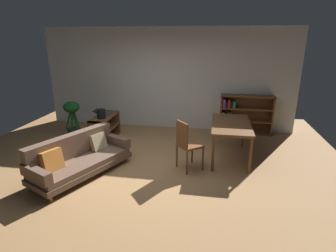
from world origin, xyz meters
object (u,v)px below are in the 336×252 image
(desk_speaker, at_px, (101,114))
(media_console, at_px, (105,127))
(dining_chair_near, at_px, (187,143))
(fabric_couch, at_px, (78,157))
(open_laptop, at_px, (103,113))
(bookshelf, at_px, (242,114))
(potted_floor_plant, at_px, (72,116))
(dining_table, at_px, (231,127))

(desk_speaker, bearing_deg, media_console, 96.20)
(dining_chair_near, bearing_deg, fabric_couch, -165.72)
(media_console, xyz_separation_m, desk_speaker, (0.02, -0.21, 0.41))
(desk_speaker, relative_size, dining_chair_near, 0.22)
(open_laptop, height_order, bookshelf, bookshelf)
(desk_speaker, relative_size, potted_floor_plant, 0.23)
(open_laptop, xyz_separation_m, bookshelf, (3.45, 0.97, -0.12))
(dining_table, distance_m, bookshelf, 1.75)
(dining_table, height_order, dining_chair_near, dining_chair_near)
(desk_speaker, bearing_deg, potted_floor_plant, 164.82)
(open_laptop, distance_m, dining_chair_near, 2.64)
(media_console, relative_size, desk_speaker, 4.73)
(desk_speaker, xyz_separation_m, potted_floor_plant, (-0.88, 0.24, -0.17))
(desk_speaker, distance_m, bookshelf, 3.61)
(dining_table, bearing_deg, open_laptop, 166.60)
(bookshelf, bearing_deg, dining_table, -102.84)
(fabric_couch, xyz_separation_m, bookshelf, (3.17, 2.87, 0.19))
(desk_speaker, height_order, dining_table, desk_speaker)
(dining_table, relative_size, dining_chair_near, 1.46)
(media_console, height_order, dining_chair_near, dining_chair_near)
(desk_speaker, xyz_separation_m, dining_table, (2.97, -0.40, -0.03))
(fabric_couch, distance_m, bookshelf, 4.28)
(media_console, height_order, open_laptop, open_laptop)
(open_laptop, height_order, desk_speaker, desk_speaker)
(desk_speaker, relative_size, bookshelf, 0.16)
(fabric_couch, height_order, bookshelf, bookshelf)
(dining_chair_near, bearing_deg, open_laptop, 147.82)
(desk_speaker, height_order, dining_chair_near, dining_chair_near)
(fabric_couch, distance_m, open_laptop, 1.95)
(dining_table, bearing_deg, potted_floor_plant, 170.58)
(potted_floor_plant, height_order, dining_chair_near, dining_chair_near)
(fabric_couch, height_order, potted_floor_plant, potted_floor_plant)
(media_console, bearing_deg, bookshelf, 17.86)
(media_console, xyz_separation_m, dining_chair_near, (2.16, -1.28, 0.24))
(media_console, relative_size, bookshelf, 0.76)
(bookshelf, bearing_deg, fabric_couch, -137.86)
(fabric_couch, bearing_deg, media_console, 96.62)
(dining_chair_near, bearing_deg, dining_table, 39.07)
(media_console, distance_m, dining_chair_near, 2.53)
(desk_speaker, height_order, bookshelf, bookshelf)
(fabric_couch, bearing_deg, desk_speaker, 96.68)
(potted_floor_plant, relative_size, dining_table, 0.65)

